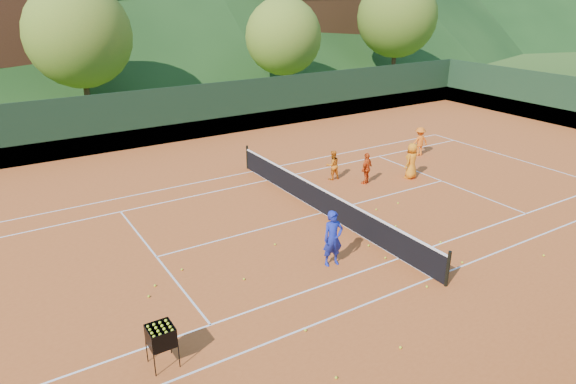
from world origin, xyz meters
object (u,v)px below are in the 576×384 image
student_b (367,168)px  coach (333,238)px  student_c (412,161)px  student_d (420,141)px  chalet_mid (161,21)px  ball_hopper (161,337)px  chalet_right (311,16)px  tennis_net (323,200)px  student_a (333,165)px

student_b → coach: bearing=19.3°
student_c → coach: bearing=13.2°
student_d → chalet_mid: chalet_mid is taller
ball_hopper → chalet_right: (27.88, 34.89, 4.49)m
tennis_net → chalet_mid: size_ratio=0.95×
student_a → chalet_mid: size_ratio=0.10×
coach → chalet_mid: 38.35m
student_a → student_b: bearing=132.5°
student_d → chalet_mid: bearing=-75.6°
student_a → student_c: 3.48m
student_a → student_c: bearing=155.2°
coach → student_d: 12.12m
student_a → student_d: 5.77m
coach → tennis_net: 3.86m
chalet_right → student_c: bearing=-116.6°
student_b → chalet_mid: chalet_mid is taller
chalet_right → chalet_mid: bearing=164.1°
student_d → tennis_net: size_ratio=0.12×
coach → chalet_mid: chalet_mid is taller
chalet_mid → student_b: bearing=-94.6°
tennis_net → student_c: bearing=10.4°
coach → student_d: bearing=41.3°
student_c → student_a: bearing=-46.3°
coach → student_d: (10.23, 6.50, -0.16)m
chalet_right → student_b: bearing=-120.3°
student_a → student_b: 1.50m
coach → tennis_net: (2.00, 3.29, -0.38)m
student_d → tennis_net: (-8.24, -3.21, -0.22)m
ball_hopper → coach: bearing=15.2°
student_b → student_c: student_c is taller
student_c → ball_hopper: size_ratio=1.59×
student_c → student_d: bearing=-157.8°
ball_hopper → chalet_mid: (13.88, 38.88, 4.22)m
student_a → tennis_net: 3.70m
student_d → ball_hopper: 18.03m
coach → student_a: bearing=62.2°
student_d → chalet_mid: size_ratio=0.11×
student_c → chalet_right: 32.71m
ball_hopper → chalet_mid: bearing=70.4°
student_c → chalet_right: bearing=-133.2°
coach → student_a: size_ratio=1.35×
ball_hopper → chalet_mid: 41.50m
ball_hopper → chalet_right: 44.88m
tennis_net → ball_hopper: 9.27m
chalet_mid → student_d: bearing=-85.8°
chalet_right → ball_hopper: bearing=-128.6°
ball_hopper → chalet_right: size_ratio=0.08×
ball_hopper → chalet_mid: size_ratio=0.08×
chalet_right → tennis_net: bearing=-123.7°
student_a → chalet_right: (17.51, 27.27, 4.59)m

